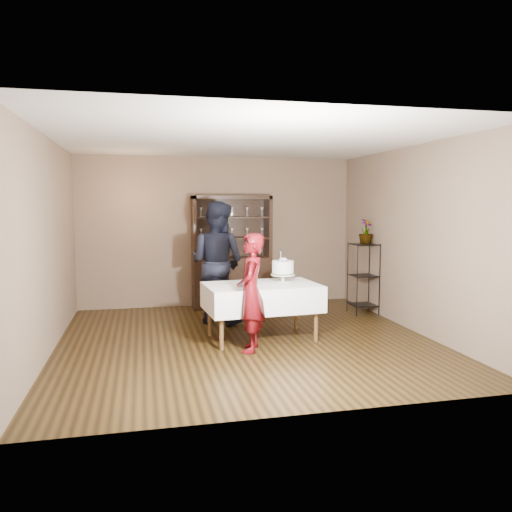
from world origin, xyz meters
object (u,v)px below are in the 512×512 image
object	(u,v)px
china_hutch	(232,270)
potted_plant	(366,232)
plant_etagere	(363,275)
woman	(251,293)
cake	(283,269)
cake_table	(262,297)
man	(217,262)

from	to	relation	value
china_hutch	potted_plant	world-z (taller)	china_hutch
plant_etagere	woman	distance (m)	2.88
cake	potted_plant	world-z (taller)	potted_plant
plant_etagere	cake_table	size ratio (longest dim) A/B	0.75
woman	china_hutch	bearing A→B (deg)	-168.48
cake	potted_plant	size ratio (longest dim) A/B	1.12
china_hutch	man	world-z (taller)	china_hutch
plant_etagere	potted_plant	bearing A→B (deg)	-79.41
china_hutch	man	bearing A→B (deg)	-110.91
cake	man	bearing A→B (deg)	129.44
cake	woman	bearing A→B (deg)	-132.76
man	cake	bearing A→B (deg)	168.58
man	cake	size ratio (longest dim) A/B	4.03
plant_etagere	man	bearing A→B (deg)	-178.02
cake_table	woman	size ratio (longest dim) A/B	1.07
man	cake_table	bearing A→B (deg)	151.57
china_hutch	plant_etagere	distance (m)	2.33
plant_etagere	cake	world-z (taller)	cake
cake_table	potted_plant	size ratio (longest dim) A/B	3.80
man	plant_etagere	bearing A→B (deg)	-138.88
woman	potted_plant	world-z (taller)	potted_plant
china_hutch	cake_table	world-z (taller)	china_hutch
plant_etagere	cake_table	xyz separation A→B (m)	(-2.06, -1.19, -0.07)
plant_etagere	cake	bearing A→B (deg)	-148.51
cake	potted_plant	bearing A→B (deg)	30.33
china_hutch	cake_table	xyz separation A→B (m)	(0.02, -2.24, -0.08)
cake_table	man	size ratio (longest dim) A/B	0.84
potted_plant	cake_table	bearing A→B (deg)	-150.95
cake_table	cake	world-z (taller)	cake
cake	china_hutch	bearing A→B (deg)	99.71
cake_table	potted_plant	xyz separation A→B (m)	(2.07, 1.15, 0.81)
cake_table	man	distance (m)	1.25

